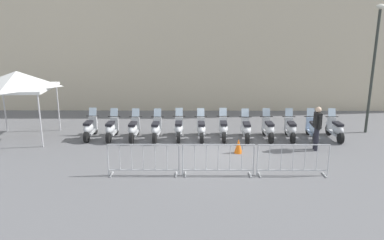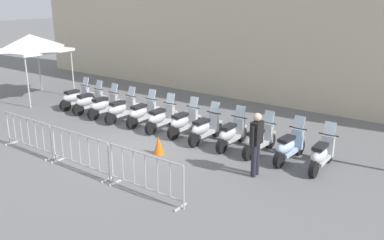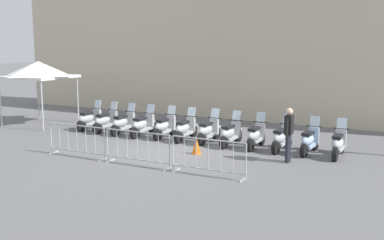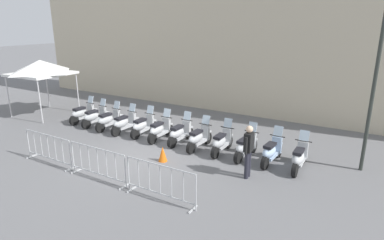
# 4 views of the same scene
# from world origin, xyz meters

# --- Properties ---
(ground_plane) EXTENTS (120.00, 120.00, 0.00)m
(ground_plane) POSITION_xyz_m (0.00, 0.00, 0.00)
(ground_plane) COLOR slate
(motorcycle_0) EXTENTS (0.56, 1.73, 1.24)m
(motorcycle_0) POSITION_xyz_m (-5.12, 2.18, 0.45)
(motorcycle_0) COLOR black
(motorcycle_0) RESTS_ON ground
(motorcycle_1) EXTENTS (0.57, 1.73, 1.24)m
(motorcycle_1) POSITION_xyz_m (-4.18, 2.02, 0.45)
(motorcycle_1) COLOR black
(motorcycle_1) RESTS_ON ground
(motorcycle_2) EXTENTS (0.57, 1.73, 1.24)m
(motorcycle_2) POSITION_xyz_m (-3.23, 1.91, 0.45)
(motorcycle_2) COLOR black
(motorcycle_2) RESTS_ON ground
(motorcycle_3) EXTENTS (0.57, 1.73, 1.24)m
(motorcycle_3) POSITION_xyz_m (-2.28, 1.85, 0.45)
(motorcycle_3) COLOR black
(motorcycle_3) RESTS_ON ground
(motorcycle_4) EXTENTS (0.56, 1.73, 1.24)m
(motorcycle_4) POSITION_xyz_m (-1.31, 1.91, 0.45)
(motorcycle_4) COLOR black
(motorcycle_4) RESTS_ON ground
(motorcycle_5) EXTENTS (0.56, 1.72, 1.24)m
(motorcycle_5) POSITION_xyz_m (-0.37, 1.79, 0.45)
(motorcycle_5) COLOR black
(motorcycle_5) RESTS_ON ground
(motorcycle_6) EXTENTS (0.56, 1.73, 1.24)m
(motorcycle_6) POSITION_xyz_m (0.59, 1.81, 0.45)
(motorcycle_6) COLOR black
(motorcycle_6) RESTS_ON ground
(motorcycle_7) EXTENTS (0.56, 1.73, 1.24)m
(motorcycle_7) POSITION_xyz_m (1.53, 1.62, 0.45)
(motorcycle_7) COLOR black
(motorcycle_7) RESTS_ON ground
(motorcycle_8) EXTENTS (0.56, 1.72, 1.24)m
(motorcycle_8) POSITION_xyz_m (2.49, 1.62, 0.45)
(motorcycle_8) COLOR black
(motorcycle_8) RESTS_ON ground
(motorcycle_9) EXTENTS (0.59, 1.72, 1.24)m
(motorcycle_9) POSITION_xyz_m (3.44, 1.58, 0.45)
(motorcycle_9) COLOR black
(motorcycle_9) RESTS_ON ground
(motorcycle_10) EXTENTS (0.59, 1.72, 1.24)m
(motorcycle_10) POSITION_xyz_m (4.39, 1.55, 0.45)
(motorcycle_10) COLOR black
(motorcycle_10) RESTS_ON ground
(motorcycle_11) EXTENTS (0.56, 1.72, 1.24)m
(motorcycle_11) POSITION_xyz_m (5.35, 1.45, 0.45)
(motorcycle_11) COLOR black
(motorcycle_11) RESTS_ON ground
(barrier_segment_0) EXTENTS (2.32, 0.57, 1.07)m
(barrier_segment_0) POSITION_xyz_m (-2.54, -1.97, 0.53)
(barrier_segment_0) COLOR #B2B5B7
(barrier_segment_0) RESTS_ON ground
(barrier_segment_1) EXTENTS (2.32, 0.57, 1.07)m
(barrier_segment_1) POSITION_xyz_m (-0.13, -2.12, 0.53)
(barrier_segment_1) COLOR #B2B5B7
(barrier_segment_1) RESTS_ON ground
(barrier_segment_2) EXTENTS (2.32, 0.57, 1.07)m
(barrier_segment_2) POSITION_xyz_m (2.28, -2.27, 0.53)
(barrier_segment_2) COLOR #B2B5B7
(barrier_segment_2) RESTS_ON ground
(officer_near_row_end) EXTENTS (0.24, 0.55, 1.73)m
(officer_near_row_end) POSITION_xyz_m (3.99, 0.17, 0.98)
(officer_near_row_end) COLOR #23232D
(officer_near_row_end) RESTS_ON ground
(canopy_tent) EXTENTS (2.67, 2.67, 2.91)m
(canopy_tent) POSITION_xyz_m (-8.00, 2.35, 2.52)
(canopy_tent) COLOR silver
(canopy_tent) RESTS_ON ground
(traffic_cone) EXTENTS (0.32, 0.32, 0.55)m
(traffic_cone) POSITION_xyz_m (0.92, -0.01, 0.28)
(traffic_cone) COLOR orange
(traffic_cone) RESTS_ON ground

